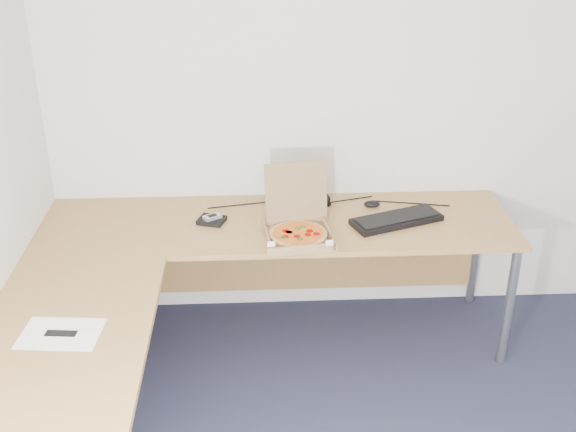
{
  "coord_description": "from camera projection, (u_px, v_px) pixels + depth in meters",
  "views": [
    {
      "loc": [
        -0.61,
        -1.94,
        2.4
      ],
      "look_at": [
        -0.45,
        1.28,
        0.82
      ],
      "focal_mm": 43.98,
      "sensor_mm": 36.0,
      "label": 1
    }
  ],
  "objects": [
    {
      "name": "cable_bundle",
      "position": [
        323.0,
        203.0,
        3.93
      ],
      "size": [
        0.65,
        0.13,
        0.01
      ],
      "primitive_type": null,
      "rotation": [
        0.0,
        0.0,
        0.14
      ],
      "color": "black",
      "rests_on": "desk"
    },
    {
      "name": "phone",
      "position": [
        212.0,
        217.0,
        3.71
      ],
      "size": [
        0.1,
        0.09,
        0.02
      ],
      "primitive_type": "cube",
      "rotation": [
        0.0,
        0.0,
        0.53
      ],
      "color": "#B2B5BA",
      "rests_on": "wallet"
    },
    {
      "name": "drinking_glass",
      "position": [
        319.0,
        202.0,
        3.82
      ],
      "size": [
        0.06,
        0.06,
        0.11
      ],
      "primitive_type": "cylinder",
      "color": "white",
      "rests_on": "desk"
    },
    {
      "name": "dome_speaker",
      "position": [
        324.0,
        199.0,
        3.91
      ],
      "size": [
        0.08,
        0.08,
        0.07
      ],
      "primitive_type": "ellipsoid",
      "color": "black",
      "rests_on": "desk"
    },
    {
      "name": "keyboard",
      "position": [
        396.0,
        220.0,
        3.72
      ],
      "size": [
        0.51,
        0.33,
        0.03
      ],
      "primitive_type": "cube",
      "rotation": [
        0.0,
        0.0,
        0.36
      ],
      "color": "black",
      "rests_on": "desk"
    },
    {
      "name": "room_shell",
      "position": [
        447.0,
        267.0,
        2.27
      ],
      "size": [
        3.5,
        3.5,
        2.5
      ],
      "primitive_type": null,
      "color": "silver",
      "rests_on": "ground"
    },
    {
      "name": "wallet",
      "position": [
        212.0,
        220.0,
        3.72
      ],
      "size": [
        0.16,
        0.15,
        0.02
      ],
      "primitive_type": "cube",
      "rotation": [
        0.0,
        0.0,
        -0.33
      ],
      "color": "black",
      "rests_on": "desk"
    },
    {
      "name": "pizza_box",
      "position": [
        298.0,
        230.0,
        3.56
      ],
      "size": [
        0.32,
        0.38,
        0.33
      ],
      "rotation": [
        0.0,
        0.0,
        0.13
      ],
      "color": "#9B774C",
      "rests_on": "desk"
    },
    {
      "name": "mouse",
      "position": [
        372.0,
        204.0,
        3.9
      ],
      "size": [
        0.09,
        0.07,
        0.03
      ],
      "primitive_type": "ellipsoid",
      "rotation": [
        0.0,
        0.0,
        0.07
      ],
      "color": "black",
      "rests_on": "desk"
    },
    {
      "name": "desk",
      "position": [
        213.0,
        268.0,
        3.35
      ],
      "size": [
        2.5,
        2.2,
        0.73
      ],
      "color": "#AC7C42",
      "rests_on": "ground"
    },
    {
      "name": "paper_sheet",
      "position": [
        61.0,
        334.0,
        2.83
      ],
      "size": [
        0.34,
        0.25,
        0.0
      ],
      "primitive_type": "cube",
      "rotation": [
        0.0,
        0.0,
        -0.09
      ],
      "color": "white",
      "rests_on": "desk"
    }
  ]
}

